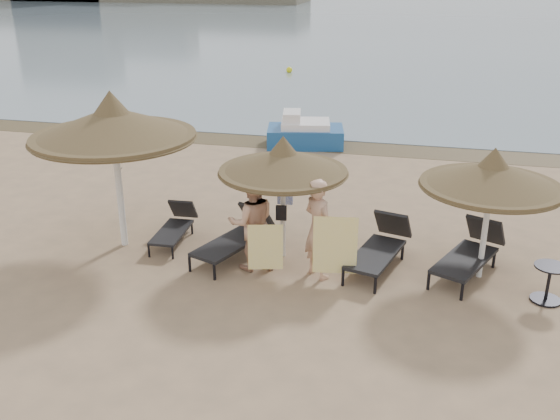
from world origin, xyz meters
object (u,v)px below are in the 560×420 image
(palapa_right, at_px, (492,175))
(person_left, at_px, (252,215))
(side_table, at_px, (548,284))
(person_right, at_px, (319,221))
(palapa_left, at_px, (113,124))
(lounger_near_right, at_px, (381,246))
(lounger_near_left, at_px, (238,236))
(pedal_boat, at_px, (304,133))
(lounger_far_right, at_px, (471,251))
(lounger_far_left, at_px, (175,225))
(palapa_center, at_px, (283,162))

(palapa_right, height_order, person_left, palapa_right)
(side_table, relative_size, person_right, 0.30)
(palapa_left, relative_size, lounger_near_right, 1.50)
(lounger_near_left, xyz_separation_m, person_left, (0.44, -0.47, 0.68))
(side_table, distance_m, pedal_boat, 10.52)
(palapa_right, distance_m, lounger_far_right, 1.60)
(palapa_right, bearing_deg, lounger_near_left, -178.26)
(lounger_far_left, height_order, person_right, person_right)
(side_table, bearing_deg, person_right, 179.70)
(palapa_right, height_order, person_right, palapa_right)
(lounger_far_right, height_order, side_table, lounger_far_right)
(lounger_far_right, xyz_separation_m, person_right, (-2.79, -0.81, 0.70))
(pedal_boat, bearing_deg, palapa_center, -92.71)
(palapa_left, relative_size, pedal_boat, 1.25)
(person_left, bearing_deg, lounger_far_left, -47.09)
(lounger_far_right, bearing_deg, person_left, -145.05)
(palapa_right, height_order, side_table, palapa_right)
(lounger_far_left, height_order, side_table, lounger_far_left)
(lounger_far_right, relative_size, person_left, 1.00)
(palapa_right, height_order, lounger_far_right, palapa_right)
(pedal_boat, bearing_deg, palapa_left, -115.94)
(lounger_far_left, distance_m, pedal_boat, 7.82)
(palapa_center, height_order, lounger_near_right, palapa_center)
(person_left, bearing_deg, pedal_boat, -108.73)
(palapa_left, distance_m, person_left, 3.27)
(pedal_boat, bearing_deg, lounger_far_left, -110.07)
(palapa_right, bearing_deg, lounger_far_right, 137.74)
(lounger_far_right, relative_size, person_right, 0.98)
(palapa_right, bearing_deg, palapa_center, 179.87)
(lounger_near_right, height_order, side_table, lounger_near_right)
(lounger_far_left, bearing_deg, pedal_boat, 77.95)
(palapa_center, distance_m, lounger_far_right, 3.93)
(person_right, xyz_separation_m, pedal_boat, (-1.96, 8.61, -0.70))
(palapa_left, bearing_deg, palapa_right, 1.80)
(side_table, bearing_deg, pedal_boat, 124.84)
(person_right, bearing_deg, lounger_far_left, 24.68)
(lounger_near_left, height_order, lounger_near_right, lounger_near_right)
(palapa_center, relative_size, lounger_far_right, 1.15)
(lounger_far_left, distance_m, lounger_near_left, 1.54)
(lounger_far_right, bearing_deg, lounger_far_left, -156.61)
(palapa_left, distance_m, lounger_far_left, 2.48)
(palapa_left, xyz_separation_m, palapa_right, (7.13, 0.22, -0.57))
(lounger_far_left, relative_size, person_left, 0.77)
(person_left, relative_size, pedal_boat, 0.84)
(palapa_left, height_order, side_table, palapa_left)
(lounger_near_right, xyz_separation_m, person_right, (-1.11, -0.70, 0.70))
(palapa_right, xyz_separation_m, person_right, (-2.97, -0.65, -0.89))
(person_right, distance_m, pedal_boat, 8.86)
(lounger_near_left, relative_size, side_table, 3.15)
(palapa_right, height_order, pedal_boat, palapa_right)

